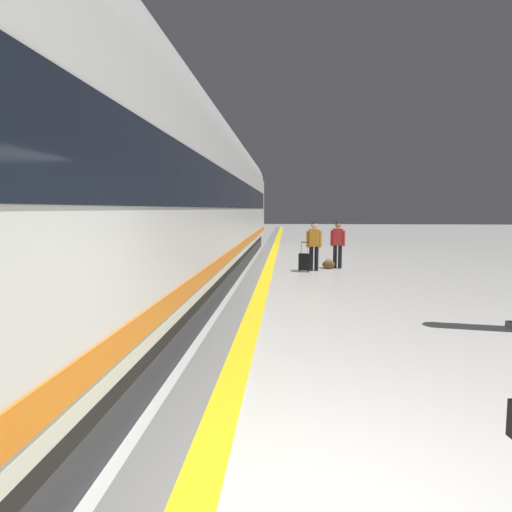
% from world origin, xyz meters
% --- Properties ---
extents(safety_line_strip, '(0.36, 80.00, 0.01)m').
position_xyz_m(safety_line_strip, '(-1.12, 10.00, 0.00)').
color(safety_line_strip, yellow).
rests_on(safety_line_strip, ground).
extents(tactile_edge_band, '(0.65, 80.00, 0.01)m').
position_xyz_m(tactile_edge_band, '(-1.46, 10.00, 0.00)').
color(tactile_edge_band, slate).
rests_on(tactile_edge_band, ground).
extents(high_speed_train, '(2.94, 34.13, 4.97)m').
position_xyz_m(high_speed_train, '(-3.25, 6.96, 2.50)').
color(high_speed_train, '#38383D').
rests_on(high_speed_train, ground).
extents(passenger_near, '(0.50, 0.26, 1.65)m').
position_xyz_m(passenger_near, '(1.30, 13.27, 0.96)').
color(passenger_near, black).
rests_on(passenger_near, ground).
extents(duffel_bag_near, '(0.44, 0.26, 0.36)m').
position_xyz_m(duffel_bag_near, '(0.98, 13.11, 0.15)').
color(duffel_bag_near, brown).
rests_on(duffel_bag_near, ground).
extents(passenger_mid, '(0.52, 0.22, 1.66)m').
position_xyz_m(passenger_mid, '(0.43, 12.57, 0.97)').
color(passenger_mid, black).
rests_on(passenger_mid, ground).
extents(suitcase_mid, '(0.41, 0.29, 1.00)m').
position_xyz_m(suitcase_mid, '(0.11, 12.28, 0.33)').
color(suitcase_mid, black).
rests_on(suitcase_mid, ground).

